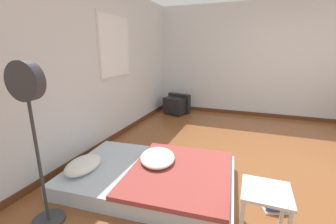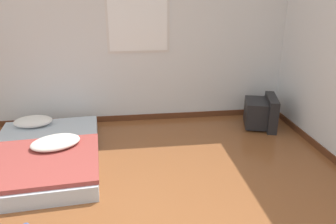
{
  "view_description": "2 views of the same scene",
  "coord_description": "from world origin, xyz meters",
  "px_view_note": "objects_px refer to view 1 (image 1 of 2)",
  "views": [
    {
      "loc": [
        -3.22,
        0.74,
        1.55
      ],
      "look_at": [
        0.57,
        2.15,
        0.43
      ],
      "focal_mm": 24.0,
      "sensor_mm": 36.0,
      "label": 1
    },
    {
      "loc": [
        -0.01,
        -1.92,
        2.0
      ],
      "look_at": [
        0.52,
        2.11,
        0.44
      ],
      "focal_mm": 35.0,
      "sensor_mm": 36.0,
      "label": 2
    }
  ],
  "objects_px": {
    "mattress_bed": "(151,174)",
    "sneaker_pair": "(274,202)",
    "standing_fan": "(31,114)",
    "side_stool": "(265,200)",
    "crt_tv": "(176,104)"
  },
  "relations": [
    {
      "from": "mattress_bed",
      "to": "sneaker_pair",
      "type": "xyz_separation_m",
      "value": [
        0.05,
        -1.36,
        -0.07
      ]
    },
    {
      "from": "mattress_bed",
      "to": "standing_fan",
      "type": "xyz_separation_m",
      "value": [
        -0.91,
        0.64,
        0.94
      ]
    },
    {
      "from": "side_stool",
      "to": "crt_tv",
      "type": "bearing_deg",
      "value": 28.96
    },
    {
      "from": "mattress_bed",
      "to": "side_stool",
      "type": "xyz_separation_m",
      "value": [
        -0.42,
        -1.22,
        0.26
      ]
    },
    {
      "from": "crt_tv",
      "to": "side_stool",
      "type": "height_order",
      "value": "crt_tv"
    },
    {
      "from": "mattress_bed",
      "to": "crt_tv",
      "type": "height_order",
      "value": "crt_tv"
    },
    {
      "from": "sneaker_pair",
      "to": "side_stool",
      "type": "bearing_deg",
      "value": 163.43
    },
    {
      "from": "sneaker_pair",
      "to": "standing_fan",
      "type": "relative_size",
      "value": 0.21
    },
    {
      "from": "crt_tv",
      "to": "mattress_bed",
      "type": "bearing_deg",
      "value": -167.15
    },
    {
      "from": "mattress_bed",
      "to": "standing_fan",
      "type": "distance_m",
      "value": 1.45
    },
    {
      "from": "mattress_bed",
      "to": "crt_tv",
      "type": "xyz_separation_m",
      "value": [
        3.04,
        0.69,
        0.11
      ]
    },
    {
      "from": "standing_fan",
      "to": "sneaker_pair",
      "type": "bearing_deg",
      "value": -64.28
    },
    {
      "from": "mattress_bed",
      "to": "sneaker_pair",
      "type": "bearing_deg",
      "value": -87.79
    },
    {
      "from": "mattress_bed",
      "to": "crt_tv",
      "type": "distance_m",
      "value": 3.12
    },
    {
      "from": "side_stool",
      "to": "sneaker_pair",
      "type": "height_order",
      "value": "side_stool"
    }
  ]
}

